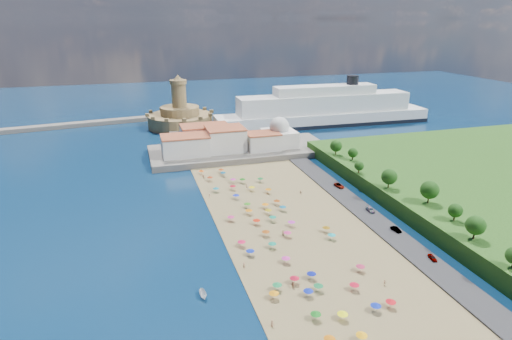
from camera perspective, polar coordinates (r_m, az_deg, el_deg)
name	(u,v)px	position (r m, az deg, el deg)	size (l,w,h in m)	color
ground	(265,216)	(149.29, 1.27, -6.13)	(700.00, 700.00, 0.00)	#071938
terrace	(240,151)	(216.89, -2.10, 2.60)	(90.00, 36.00, 3.00)	#59544C
jetty	(187,137)	(246.15, -9.14, 4.35)	(18.00, 70.00, 2.40)	#59544C
breakwater	(14,130)	(296.08, -29.60, 4.62)	(200.00, 7.00, 2.60)	#59544C
waterfront_buildings	(214,140)	(212.98, -5.57, 3.99)	(57.00, 29.00, 11.00)	silver
domed_building	(279,134)	(218.66, 3.11, 4.76)	(16.00, 16.00, 15.00)	silver
fortress	(180,117)	(273.83, -10.08, 7.02)	(40.00, 40.00, 32.40)	#977E4B
cruise_ship	(324,111)	(278.70, 9.06, 7.81)	(141.16, 23.79, 30.75)	black
beach_parasols	(272,227)	(137.39, 2.17, -7.54)	(31.59, 113.86, 2.20)	gray
beachgoers	(268,228)	(138.87, 1.65, -7.69)	(35.99, 96.86, 1.89)	tan
moored_boats	(217,329)	(99.69, -5.26, -20.40)	(3.38, 28.98, 1.64)	white
parked_cars	(367,207)	(157.52, 14.62, -4.83)	(2.92, 61.52, 1.40)	gray
hillside_trees	(405,183)	(158.67, 19.23, -1.70)	(12.40, 102.80, 7.86)	#382314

